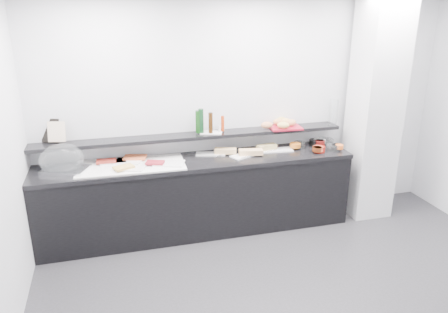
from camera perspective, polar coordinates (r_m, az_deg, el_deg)
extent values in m
plane|color=#2D2D30|center=(4.19, 11.85, -19.07)|extent=(5.00, 5.00, 0.00)
cube|color=silver|center=(5.28, 3.17, 5.93)|extent=(5.00, 0.02, 2.70)
cube|color=silver|center=(5.63, 19.05, 5.74)|extent=(0.50, 0.50, 2.70)
cube|color=black|center=(5.14, -3.43, -5.40)|extent=(3.60, 0.60, 0.85)
cube|color=black|center=(4.97, -3.54, -0.68)|extent=(3.62, 0.62, 0.05)
cube|color=black|center=(5.05, -4.00, 2.69)|extent=(3.60, 0.25, 0.04)
cube|color=silver|center=(4.89, -19.95, -1.64)|extent=(0.53, 0.45, 0.04)
ellipsoid|color=white|center=(4.90, -20.41, -0.36)|extent=(0.50, 0.38, 0.34)
cube|color=silver|center=(4.87, -12.05, -1.13)|extent=(1.17, 0.59, 0.01)
cube|color=silver|center=(4.99, -14.32, -0.59)|extent=(0.29, 0.20, 0.01)
cube|color=maroon|center=(4.96, -15.14, -0.57)|extent=(0.22, 0.14, 0.02)
cube|color=white|center=(4.95, -12.43, -0.62)|extent=(0.35, 0.30, 0.01)
cube|color=#DB5A2C|center=(5.01, -11.54, -0.09)|extent=(0.28, 0.21, 0.02)
cube|color=white|center=(4.74, -11.96, -1.50)|extent=(0.31, 0.26, 0.01)
cube|color=tan|center=(4.73, -12.96, -1.38)|extent=(0.24, 0.20, 0.02)
cube|color=white|center=(4.81, -7.18, -0.89)|extent=(0.38, 0.31, 0.01)
cube|color=maroon|center=(4.80, -9.01, -0.79)|extent=(0.22, 0.18, 0.02)
cube|color=silver|center=(5.12, -1.76, 0.35)|extent=(0.37, 0.23, 0.01)
cube|color=tan|center=(5.11, 0.20, 0.74)|extent=(0.27, 0.17, 0.06)
cylinder|color=silver|center=(5.03, -0.60, 0.15)|extent=(0.14, 0.09, 0.01)
cube|color=white|center=(5.09, 2.84, 0.20)|extent=(0.40, 0.29, 0.01)
cube|color=#DDAE74|center=(5.08, 3.53, 0.59)|extent=(0.29, 0.15, 0.06)
cylinder|color=#B1B3B8|center=(5.00, 2.91, -0.02)|extent=(0.15, 0.07, 0.01)
cube|color=white|center=(5.29, 6.77, 0.85)|extent=(0.41, 0.20, 0.01)
cube|color=tan|center=(5.27, 5.58, 1.25)|extent=(0.25, 0.14, 0.06)
cylinder|color=#ADAFB4|center=(5.23, 6.18, 0.77)|extent=(0.16, 0.05, 0.01)
cylinder|color=silver|center=(5.44, 9.82, 1.53)|extent=(0.15, 0.15, 0.07)
cylinder|color=orange|center=(5.37, 9.29, 1.46)|extent=(0.15, 0.15, 0.05)
cylinder|color=black|center=(5.57, 11.80, 1.81)|extent=(0.17, 0.17, 0.07)
cylinder|color=#550E0C|center=(5.53, 12.43, 1.78)|extent=(0.13, 0.13, 0.05)
cylinder|color=white|center=(5.63, 13.08, 1.91)|extent=(0.24, 0.24, 0.07)
cylinder|color=silver|center=(5.58, 12.38, 1.94)|extent=(0.18, 0.18, 0.05)
cylinder|color=maroon|center=(5.32, 12.35, 0.95)|extent=(0.14, 0.14, 0.07)
cylinder|color=#4F1E0B|center=(5.28, 12.08, 0.95)|extent=(0.14, 0.14, 0.05)
cylinder|color=white|center=(5.42, 14.07, 1.15)|extent=(0.19, 0.19, 0.07)
cylinder|color=#D55634|center=(5.29, 12.16, 0.99)|extent=(0.14, 0.14, 0.05)
cylinder|color=black|center=(5.44, 14.42, 1.20)|extent=(0.14, 0.14, 0.07)
cylinder|color=orange|center=(5.43, 14.83, 1.24)|extent=(0.12, 0.12, 0.05)
cube|color=black|center=(5.07, -21.74, 3.16)|extent=(0.21, 0.15, 0.26)
cube|color=beige|center=(5.00, -21.03, 3.04)|extent=(0.19, 0.09, 0.22)
cube|color=white|center=(5.09, -1.67, 3.15)|extent=(0.28, 0.23, 0.01)
cylinder|color=#103A0F|center=(5.03, -3.38, 4.55)|extent=(0.08, 0.08, 0.26)
cylinder|color=#321C09|center=(5.02, -1.76, 4.41)|extent=(0.05, 0.05, 0.24)
cylinder|color=#0D3318|center=(5.03, -3.02, 4.67)|extent=(0.08, 0.08, 0.28)
cylinder|color=#A9300C|center=(5.10, -0.18, 4.32)|extent=(0.04, 0.04, 0.18)
cylinder|color=white|center=(5.15, -0.12, 3.83)|extent=(0.04, 0.04, 0.07)
cylinder|color=white|center=(5.09, -0.58, 3.65)|extent=(0.03, 0.03, 0.07)
cube|color=maroon|center=(5.33, 7.99, 3.78)|extent=(0.40, 0.29, 0.02)
ellipsoid|color=tan|center=(5.38, 7.04, 4.52)|extent=(0.12, 0.08, 0.08)
ellipsoid|color=#B49345|center=(5.46, 7.47, 4.73)|extent=(0.16, 0.13, 0.08)
ellipsoid|color=tan|center=(5.40, 8.07, 4.54)|extent=(0.16, 0.13, 0.08)
ellipsoid|color=#C6794B|center=(5.22, 5.62, 4.11)|extent=(0.15, 0.11, 0.08)
ellipsoid|color=gold|center=(5.23, 7.74, 4.07)|extent=(0.17, 0.14, 0.08)
ellipsoid|color=#C7814C|center=(5.36, 8.79, 4.39)|extent=(0.14, 0.10, 0.08)
cylinder|color=white|center=(5.64, 14.11, 5.72)|extent=(0.12, 0.12, 0.30)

